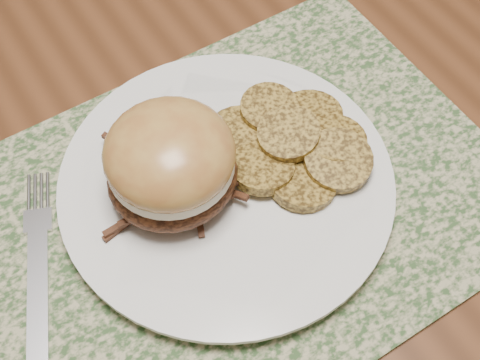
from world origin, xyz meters
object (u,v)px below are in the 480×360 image
(dinner_plate, at_px, (226,184))
(pork_sandwich, at_px, (171,163))
(fork, at_px, (38,275))
(dining_table, at_px, (232,108))

(dinner_plate, distance_m, pork_sandwich, 0.06)
(dinner_plate, height_order, fork, dinner_plate)
(pork_sandwich, distance_m, fork, 0.13)
(dining_table, distance_m, dinner_plate, 0.18)
(dining_table, relative_size, dinner_plate, 5.77)
(pork_sandwich, height_order, fork, pork_sandwich)
(dining_table, height_order, fork, fork)
(fork, bearing_deg, dining_table, 48.35)
(dinner_plate, distance_m, fork, 0.17)
(pork_sandwich, bearing_deg, dinner_plate, -22.32)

